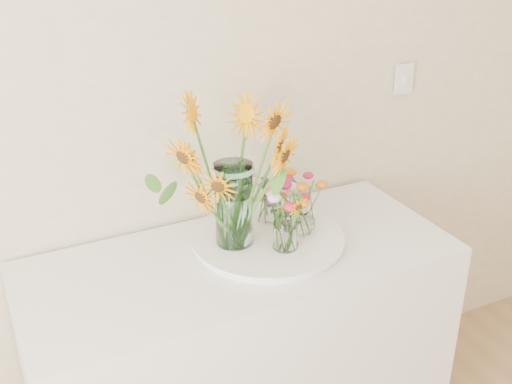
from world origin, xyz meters
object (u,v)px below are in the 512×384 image
small_vase_a (285,231)px  tray (268,241)px  small_vase_b (303,216)px  counter (242,365)px  mason_jar (234,205)px  small_vase_c (273,208)px

small_vase_a → tray: bearing=98.6°
tray → small_vase_b: (0.12, -0.02, 0.07)m
counter → small_vase_b: size_ratio=11.22×
counter → small_vase_b: bearing=2.0°
tray → mason_jar: mason_jar is taller
tray → mason_jar: 0.19m
mason_jar → small_vase_c: (0.18, 0.08, -0.09)m
small_vase_c → small_vase_b: bearing=-66.2°
counter → small_vase_c: small_vase_c is taller
counter → small_vase_c: bearing=34.4°
mason_jar → small_vase_b: (0.23, -0.03, -0.08)m
small_vase_a → small_vase_b: (0.11, 0.07, -0.00)m
tray → small_vase_a: (0.01, -0.09, 0.08)m
small_vase_a → small_vase_c: 0.20m
tray → small_vase_a: 0.12m
tray → small_vase_c: small_vase_c is taller
counter → mason_jar: 0.62m
small_vase_c → tray: bearing=-125.6°
tray → small_vase_c: 0.13m
tray → small_vase_c: size_ratio=4.76×
tray → small_vase_c: (0.07, 0.10, 0.06)m
small_vase_b → small_vase_c: bearing=113.8°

